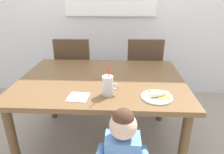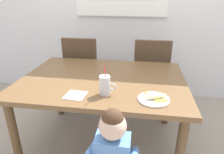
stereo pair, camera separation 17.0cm
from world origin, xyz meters
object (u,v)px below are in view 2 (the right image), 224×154
(dining_chair_left, at_px, (83,68))
(snack_plate, at_px, (154,99))
(milk_cup, at_px, (105,86))
(peeled_banana, at_px, (156,96))
(paper_napkin, at_px, (75,95))
(toddler_standing, at_px, (113,152))
(dining_chair_right, at_px, (151,71))
(dining_table, at_px, (103,86))

(dining_chair_left, height_order, snack_plate, dining_chair_left)
(milk_cup, height_order, snack_plate, milk_cup)
(peeled_banana, height_order, paper_napkin, peeled_banana)
(peeled_banana, distance_m, paper_napkin, 0.60)
(toddler_standing, height_order, snack_plate, toddler_standing)
(dining_chair_left, height_order, peeled_banana, dining_chair_left)
(dining_chair_right, bearing_deg, dining_table, 58.70)
(dining_chair_right, distance_m, milk_cup, 1.17)
(dining_chair_right, height_order, milk_cup, milk_cup)
(dining_table, height_order, dining_chair_right, dining_chair_right)
(dining_chair_left, xyz_separation_m, toddler_standing, (0.61, -1.41, -0.02))
(dining_chair_right, relative_size, paper_napkin, 6.40)
(toddler_standing, xyz_separation_m, peeled_banana, (0.26, 0.33, 0.24))
(dining_table, xyz_separation_m, milk_cup, (0.08, -0.31, 0.15))
(dining_chair_right, bearing_deg, peeled_banana, 89.84)
(toddler_standing, distance_m, peeled_banana, 0.49)
(dining_chair_left, xyz_separation_m, milk_cup, (0.49, -1.05, 0.26))
(dining_table, bearing_deg, peeled_banana, -37.31)
(dining_chair_right, bearing_deg, toddler_standing, 79.54)
(dining_table, xyz_separation_m, peeled_banana, (0.46, -0.35, 0.12))
(toddler_standing, xyz_separation_m, milk_cup, (-0.11, 0.37, 0.28))
(toddler_standing, bearing_deg, dining_chair_left, 113.31)
(milk_cup, height_order, peeled_banana, milk_cup)
(dining_chair_right, distance_m, paper_napkin, 1.29)
(dining_chair_right, relative_size, snack_plate, 4.17)
(dining_table, relative_size, peeled_banana, 8.43)
(toddler_standing, bearing_deg, snack_plate, 53.15)
(dining_chair_left, xyz_separation_m, snack_plate, (0.86, -1.08, 0.20))
(toddler_standing, relative_size, snack_plate, 3.64)
(dining_chair_right, relative_size, peeled_banana, 5.48)
(milk_cup, relative_size, peeled_banana, 1.41)
(dining_chair_left, xyz_separation_m, peeled_banana, (0.87, -1.08, 0.23))
(dining_chair_left, bearing_deg, paper_napkin, 104.07)
(snack_plate, height_order, paper_napkin, snack_plate)
(dining_chair_right, xyz_separation_m, milk_cup, (-0.38, -1.07, 0.26))
(dining_table, height_order, dining_chair_left, dining_chair_left)
(dining_table, relative_size, snack_plate, 6.42)
(peeled_banana, xyz_separation_m, paper_napkin, (-0.60, -0.02, -0.03))
(snack_plate, height_order, peeled_banana, peeled_banana)
(dining_table, bearing_deg, dining_chair_left, 119.42)
(snack_plate, xyz_separation_m, peeled_banana, (0.01, -0.00, 0.03))
(snack_plate, relative_size, paper_napkin, 1.53)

